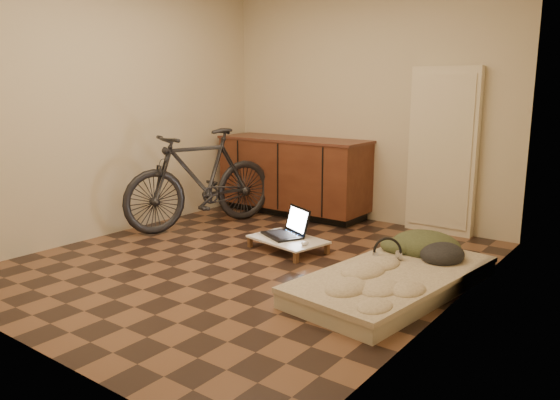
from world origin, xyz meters
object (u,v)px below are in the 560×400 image
Objects in this scene: laptop at (287,230)px; futon at (393,281)px; lap_desk at (288,240)px; bicycle at (201,174)px.

futon is at bearing 7.78° from laptop.
laptop reaches higher than lap_desk.
lap_desk is at bearing 10.29° from bicycle.
laptop is at bearing 13.58° from bicycle.
bicycle is at bearing -158.11° from laptop.
bicycle is 1.37m from lap_desk.
bicycle is at bearing 175.90° from futon.
bicycle is 3.67× the size of laptop.
futon is 1.36m from laptop.
lap_desk is at bearing -24.79° from laptop.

